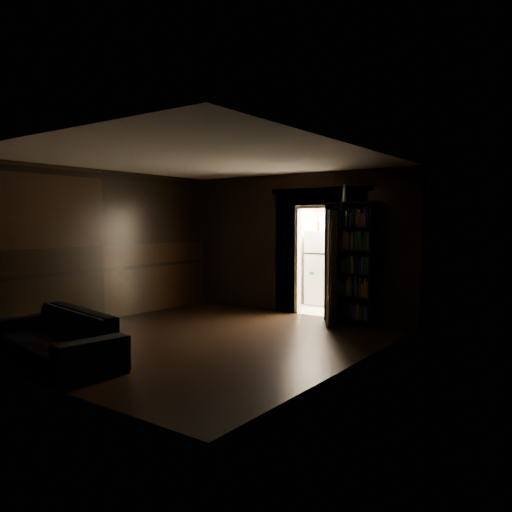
# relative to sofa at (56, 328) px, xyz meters

# --- Properties ---
(ground) EXTENTS (5.50, 5.50, 0.00)m
(ground) POSITION_rel_sofa_xyz_m (0.74, 2.10, -0.44)
(ground) COLOR black
(ground) RESTS_ON ground
(room_walls) EXTENTS (5.02, 5.61, 2.84)m
(room_walls) POSITION_rel_sofa_xyz_m (0.73, 3.17, 1.24)
(room_walls) COLOR black
(room_walls) RESTS_ON ground
(kitchen_alcove) EXTENTS (2.20, 1.80, 2.60)m
(kitchen_alcove) POSITION_rel_sofa_xyz_m (1.24, 5.97, 0.77)
(kitchen_alcove) COLOR #B5AF9E
(kitchen_alcove) RESTS_ON ground
(sofa) EXTENTS (2.43, 1.38, 0.88)m
(sofa) POSITION_rel_sofa_xyz_m (0.00, 0.00, 0.00)
(sofa) COLOR black
(sofa) RESTS_ON ground
(bookshelf) EXTENTS (0.91, 0.35, 2.20)m
(bookshelf) POSITION_rel_sofa_xyz_m (1.99, 4.69, 0.66)
(bookshelf) COLOR black
(bookshelf) RESTS_ON ground
(refrigerator) EXTENTS (0.84, 0.79, 1.65)m
(refrigerator) POSITION_rel_sofa_xyz_m (0.74, 6.13, 0.38)
(refrigerator) COLOR silver
(refrigerator) RESTS_ON ground
(door) EXTENTS (0.23, 0.84, 2.05)m
(door) POSITION_rel_sofa_xyz_m (1.80, 4.41, 0.58)
(door) COLOR white
(door) RESTS_ON ground
(figurine) EXTENTS (0.11, 0.11, 0.32)m
(figurine) POSITION_rel_sofa_xyz_m (1.89, 4.63, 1.92)
(figurine) COLOR silver
(figurine) RESTS_ON bookshelf
(bottles) EXTENTS (0.63, 0.09, 0.25)m
(bottles) POSITION_rel_sofa_xyz_m (0.76, 6.07, 1.34)
(bottles) COLOR black
(bottles) RESTS_ON refrigerator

